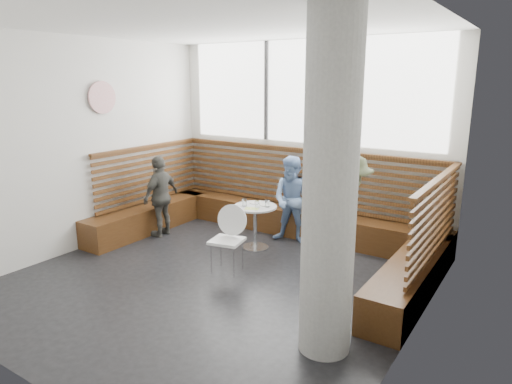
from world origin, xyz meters
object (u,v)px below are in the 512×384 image
Objects in this scene: cafe_table at (255,218)px; child_back at (293,200)px; adult_man at (346,218)px; child_left at (161,196)px; cafe_chair at (230,233)px; concrete_column at (330,190)px.

cafe_table is 0.49× the size of child_back.
adult_man is 3.26m from child_left.
child_back is (-1.25, 0.85, -0.13)m from adult_man.
child_back reaches higher than cafe_table.
cafe_chair is (0.17, -0.89, 0.04)m from cafe_table.
concrete_column is 1.87m from adult_man.
adult_man is at bearing 86.82° from child_left.
cafe_chair is 0.54× the size of adult_man.
adult_man is 1.19× the size of child_back.
cafe_table is at bearing -131.15° from child_back.
cafe_table is at bearing 137.23° from concrete_column.
adult_man is at bearing -9.86° from cafe_table.
cafe_chair is at bearing -106.53° from child_back.
cafe_table is 1.66m from adult_man.
child_left is (-3.25, -0.07, -0.16)m from adult_man.
cafe_chair is 1.58m from adult_man.
concrete_column is 2.41m from cafe_chair.
adult_man reaches higher than cafe_chair.
concrete_column is 2.36× the size of child_left.
child_back reaches higher than cafe_chair.
child_left is (-1.83, 0.55, 0.15)m from cafe_chair.
child_left reaches higher than cafe_table.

